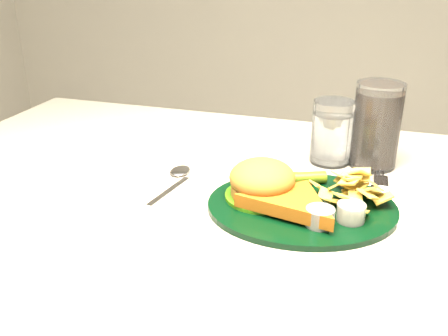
# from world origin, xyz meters

# --- Properties ---
(dinner_plate) EXTENTS (0.32, 0.28, 0.06)m
(dinner_plate) POSITION_xyz_m (0.09, -0.00, 0.78)
(dinner_plate) COLOR black
(dinner_plate) RESTS_ON table
(water_glass) EXTENTS (0.07, 0.07, 0.11)m
(water_glass) POSITION_xyz_m (0.11, 0.19, 0.81)
(water_glass) COLOR white
(water_glass) RESTS_ON table
(cola_glass) EXTENTS (0.10, 0.10, 0.15)m
(cola_glass) POSITION_xyz_m (0.18, 0.20, 0.82)
(cola_glass) COLOR black
(cola_glass) RESTS_ON table
(fork_napkin) EXTENTS (0.14, 0.18, 0.01)m
(fork_napkin) POSITION_xyz_m (0.19, 0.04, 0.76)
(fork_napkin) COLOR silver
(fork_napkin) RESTS_ON table
(spoon) EXTENTS (0.06, 0.15, 0.01)m
(spoon) POSITION_xyz_m (-0.11, -0.01, 0.75)
(spoon) COLOR silver
(spoon) RESTS_ON table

